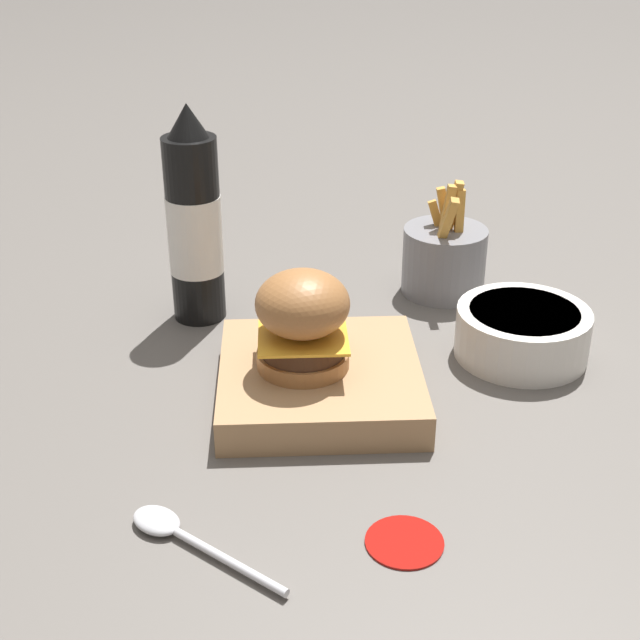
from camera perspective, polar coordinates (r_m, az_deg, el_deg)
The scene contains 8 objects.
ground_plane at distance 0.92m, azimuth -1.09°, elevation -4.48°, with size 6.00×6.00×0.00m, color #5B5651.
serving_board at distance 0.90m, azimuth 0.00°, elevation -3.87°, with size 0.20×0.20×0.04m.
burger at distance 0.86m, azimuth -1.12°, elevation 0.01°, with size 0.09×0.09×0.10m.
ketchup_bottle at distance 1.02m, azimuth -8.04°, elevation 6.04°, with size 0.06×0.06×0.25m.
fries_basket at distance 1.11m, azimuth 7.95°, elevation 3.92°, with size 0.10×0.10×0.15m.
side_bowl at distance 0.99m, azimuth 12.82°, elevation -0.73°, with size 0.14×0.14×0.05m.
spoon at distance 0.74m, azimuth -9.35°, elevation -13.13°, with size 0.13×0.11×0.01m.
ketchup_puddle at distance 0.73m, azimuth 5.43°, elevation -13.91°, with size 0.06×0.06×0.00m.
Camera 1 is at (0.02, 0.78, 0.48)m, focal length 50.00 mm.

